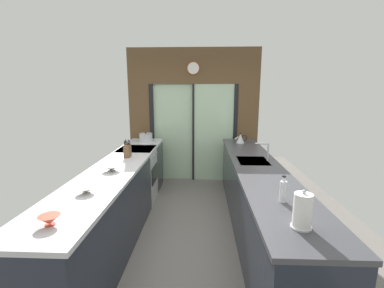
{
  "coord_description": "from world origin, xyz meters",
  "views": [
    {
      "loc": [
        0.2,
        -2.95,
        1.86
      ],
      "look_at": [
        0.05,
        0.61,
        1.13
      ],
      "focal_mm": 24.36,
      "sensor_mm": 36.0,
      "label": 1
    }
  ],
  "objects_px": {
    "knife_block": "(127,150)",
    "kettle": "(240,138)",
    "mixing_bowl_near": "(50,220)",
    "soap_bottle": "(283,191)",
    "oven_range": "(138,175)",
    "mixing_bowl_mid": "(86,190)",
    "mixing_bowl_far": "(112,168)",
    "paper_towel_roll": "(302,211)",
    "stock_pot": "(146,137)"
  },
  "relations": [
    {
      "from": "oven_range",
      "to": "kettle",
      "type": "relative_size",
      "value": 3.94
    },
    {
      "from": "knife_block",
      "to": "paper_towel_roll",
      "type": "distance_m",
      "value": 2.62
    },
    {
      "from": "kettle",
      "to": "paper_towel_roll",
      "type": "distance_m",
      "value": 3.05
    },
    {
      "from": "mixing_bowl_near",
      "to": "paper_towel_roll",
      "type": "distance_m",
      "value": 1.78
    },
    {
      "from": "oven_range",
      "to": "knife_block",
      "type": "relative_size",
      "value": 3.56
    },
    {
      "from": "knife_block",
      "to": "kettle",
      "type": "xyz_separation_m",
      "value": [
        1.78,
        1.13,
        -0.01
      ]
    },
    {
      "from": "soap_bottle",
      "to": "knife_block",
      "type": "bearing_deg",
      "value": 140.2
    },
    {
      "from": "mixing_bowl_near",
      "to": "mixing_bowl_mid",
      "type": "distance_m",
      "value": 0.59
    },
    {
      "from": "oven_range",
      "to": "knife_block",
      "type": "distance_m",
      "value": 0.81
    },
    {
      "from": "soap_bottle",
      "to": "paper_towel_roll",
      "type": "relative_size",
      "value": 0.84
    },
    {
      "from": "kettle",
      "to": "mixing_bowl_mid",
      "type": "bearing_deg",
      "value": -125.55
    },
    {
      "from": "mixing_bowl_far",
      "to": "paper_towel_roll",
      "type": "xyz_separation_m",
      "value": [
        1.78,
        -1.25,
        0.09
      ]
    },
    {
      "from": "paper_towel_roll",
      "to": "kettle",
      "type": "bearing_deg",
      "value": 89.96
    },
    {
      "from": "oven_range",
      "to": "mixing_bowl_mid",
      "type": "relative_size",
      "value": 5.49
    },
    {
      "from": "mixing_bowl_near",
      "to": "stock_pot",
      "type": "xyz_separation_m",
      "value": [
        0.0,
        3.19,
        0.04
      ]
    },
    {
      "from": "mixing_bowl_near",
      "to": "mixing_bowl_mid",
      "type": "bearing_deg",
      "value": 90.0
    },
    {
      "from": "knife_block",
      "to": "kettle",
      "type": "distance_m",
      "value": 2.11
    },
    {
      "from": "mixing_bowl_near",
      "to": "kettle",
      "type": "relative_size",
      "value": 0.64
    },
    {
      "from": "mixing_bowl_mid",
      "to": "kettle",
      "type": "height_order",
      "value": "kettle"
    },
    {
      "from": "mixing_bowl_mid",
      "to": "mixing_bowl_near",
      "type": "bearing_deg",
      "value": -90.0
    },
    {
      "from": "mixing_bowl_mid",
      "to": "soap_bottle",
      "type": "xyz_separation_m",
      "value": [
        1.78,
        -0.12,
        0.07
      ]
    },
    {
      "from": "oven_range",
      "to": "mixing_bowl_far",
      "type": "distance_m",
      "value": 1.35
    },
    {
      "from": "oven_range",
      "to": "soap_bottle",
      "type": "distance_m",
      "value": 2.79
    },
    {
      "from": "oven_range",
      "to": "mixing_bowl_near",
      "type": "distance_m",
      "value": 2.58
    },
    {
      "from": "knife_block",
      "to": "stock_pot",
      "type": "xyz_separation_m",
      "value": [
        -0.0,
        1.23,
        -0.02
      ]
    },
    {
      "from": "mixing_bowl_far",
      "to": "kettle",
      "type": "xyz_separation_m",
      "value": [
        1.78,
        1.8,
        0.05
      ]
    },
    {
      "from": "oven_range",
      "to": "mixing_bowl_near",
      "type": "bearing_deg",
      "value": -89.58
    },
    {
      "from": "stock_pot",
      "to": "kettle",
      "type": "height_order",
      "value": "kettle"
    },
    {
      "from": "knife_block",
      "to": "kettle",
      "type": "bearing_deg",
      "value": 32.34
    },
    {
      "from": "knife_block",
      "to": "kettle",
      "type": "relative_size",
      "value": 1.11
    },
    {
      "from": "oven_range",
      "to": "mixing_bowl_mid",
      "type": "xyz_separation_m",
      "value": [
        0.02,
        -1.94,
        0.5
      ]
    },
    {
      "from": "mixing_bowl_mid",
      "to": "mixing_bowl_far",
      "type": "height_order",
      "value": "mixing_bowl_far"
    },
    {
      "from": "mixing_bowl_near",
      "to": "paper_towel_roll",
      "type": "height_order",
      "value": "paper_towel_roll"
    },
    {
      "from": "kettle",
      "to": "oven_range",
      "type": "bearing_deg",
      "value": -162.96
    },
    {
      "from": "mixing_bowl_far",
      "to": "oven_range",
      "type": "bearing_deg",
      "value": 90.85
    },
    {
      "from": "mixing_bowl_mid",
      "to": "paper_towel_roll",
      "type": "xyz_separation_m",
      "value": [
        1.78,
        -0.56,
        0.09
      ]
    },
    {
      "from": "oven_range",
      "to": "kettle",
      "type": "xyz_separation_m",
      "value": [
        1.8,
        0.55,
        0.55
      ]
    },
    {
      "from": "mixing_bowl_mid",
      "to": "soap_bottle",
      "type": "height_order",
      "value": "soap_bottle"
    },
    {
      "from": "oven_range",
      "to": "mixing_bowl_near",
      "type": "height_order",
      "value": "mixing_bowl_near"
    },
    {
      "from": "mixing_bowl_near",
      "to": "soap_bottle",
      "type": "relative_size",
      "value": 0.64
    },
    {
      "from": "mixing_bowl_mid",
      "to": "mixing_bowl_far",
      "type": "relative_size",
      "value": 0.8
    },
    {
      "from": "mixing_bowl_near",
      "to": "paper_towel_roll",
      "type": "bearing_deg",
      "value": 1.19
    },
    {
      "from": "knife_block",
      "to": "mixing_bowl_far",
      "type": "bearing_deg",
      "value": -90.0
    },
    {
      "from": "knife_block",
      "to": "paper_towel_roll",
      "type": "xyz_separation_m",
      "value": [
        1.78,
        -1.92,
        0.03
      ]
    },
    {
      "from": "mixing_bowl_mid",
      "to": "soap_bottle",
      "type": "distance_m",
      "value": 1.79
    },
    {
      "from": "oven_range",
      "to": "paper_towel_roll",
      "type": "height_order",
      "value": "paper_towel_roll"
    },
    {
      "from": "soap_bottle",
      "to": "paper_towel_roll",
      "type": "height_order",
      "value": "paper_towel_roll"
    },
    {
      "from": "mixing_bowl_near",
      "to": "knife_block",
      "type": "xyz_separation_m",
      "value": [
        0.0,
        1.96,
        0.06
      ]
    },
    {
      "from": "stock_pot",
      "to": "kettle",
      "type": "relative_size",
      "value": 1.06
    },
    {
      "from": "knife_block",
      "to": "soap_bottle",
      "type": "relative_size",
      "value": 1.09
    }
  ]
}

